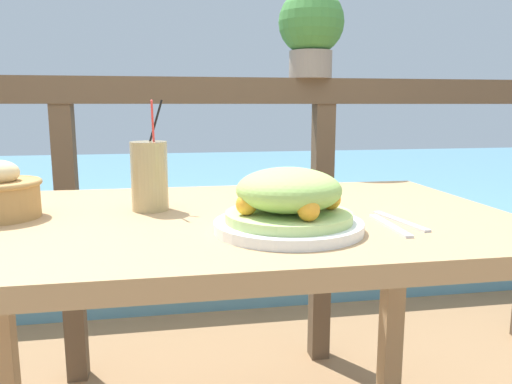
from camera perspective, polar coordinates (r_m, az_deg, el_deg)
patio_table at (r=1.13m, az=-4.03°, el=-7.31°), size 1.28×0.78×0.74m
railing_fence at (r=1.78m, az=-6.47°, el=2.95°), size 2.80×0.08×1.08m
sea_backdrop at (r=4.34m, az=-8.46°, el=-0.62°), size 12.00×4.00×0.39m
salad_plate at (r=0.95m, az=3.76°, el=-1.40°), size 0.29×0.29×0.12m
drink_glass at (r=1.16m, az=-12.08°, el=1.82°), size 0.08×0.08×0.25m
potted_plant at (r=1.86m, az=6.32°, el=18.07°), size 0.23×0.23×0.31m
fork at (r=1.03m, az=15.03°, el=-3.70°), size 0.02×0.18×0.00m
knife at (r=1.07m, az=16.14°, el=-3.20°), size 0.04×0.18×0.00m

